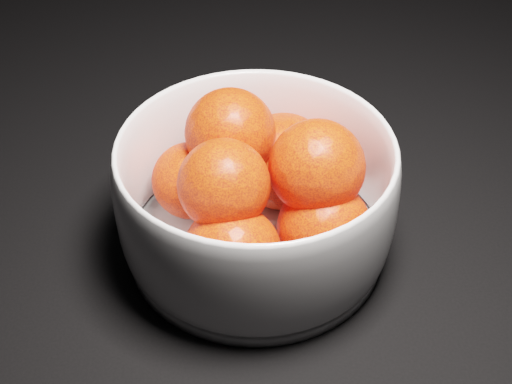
{
  "coord_description": "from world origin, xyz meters",
  "views": [
    {
      "loc": [
        -0.2,
        -0.47,
        0.4
      ],
      "look_at": [
        -0.17,
        -0.08,
        0.06
      ],
      "focal_mm": 50.0,
      "sensor_mm": 36.0,
      "label": 1
    }
  ],
  "objects": [
    {
      "name": "bowl",
      "position": [
        -0.17,
        -0.08,
        0.05
      ],
      "size": [
        0.21,
        0.21,
        0.1
      ],
      "rotation": [
        0.0,
        0.0,
        -0.04
      ],
      "color": "silver",
      "rests_on": "ground"
    },
    {
      "name": "orange_pile",
      "position": [
        -0.16,
        -0.08,
        0.06
      ],
      "size": [
        0.16,
        0.17,
        0.11
      ],
      "color": "#FF2D0B",
      "rests_on": "bowl"
    },
    {
      "name": "ground",
      "position": [
        0.0,
        0.0,
        0.0
      ],
      "size": [
        3.0,
        3.0,
        0.0
      ],
      "primitive_type": "cube",
      "color": "black",
      "rests_on": "ground"
    }
  ]
}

